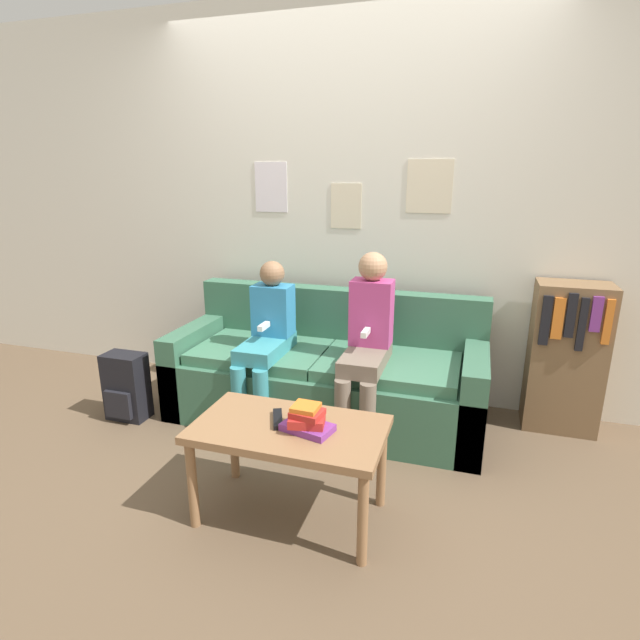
% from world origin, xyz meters
% --- Properties ---
extents(ground_plane, '(10.00, 10.00, 0.00)m').
position_xyz_m(ground_plane, '(0.00, 0.00, 0.00)').
color(ground_plane, brown).
extents(wall_back, '(8.00, 0.06, 2.60)m').
position_xyz_m(wall_back, '(0.00, 0.97, 1.30)').
color(wall_back, silver).
rests_on(wall_back, ground_plane).
extents(couch, '(1.95, 0.76, 0.79)m').
position_xyz_m(couch, '(0.00, 0.50, 0.27)').
color(couch, '#38664C').
rests_on(couch, ground_plane).
extents(coffee_table, '(0.85, 0.48, 0.46)m').
position_xyz_m(coffee_table, '(0.13, -0.51, 0.40)').
color(coffee_table, '#8E6642').
rests_on(coffee_table, ground_plane).
extents(person_left, '(0.24, 0.53, 1.01)m').
position_xyz_m(person_left, '(-0.33, 0.31, 0.56)').
color(person_left, teal).
rests_on(person_left, ground_plane).
extents(person_right, '(0.24, 0.53, 1.10)m').
position_xyz_m(person_right, '(0.30, 0.32, 0.61)').
color(person_right, '#756656').
rests_on(person_right, ground_plane).
extents(tv_remote, '(0.10, 0.17, 0.02)m').
position_xyz_m(tv_remote, '(0.07, -0.49, 0.47)').
color(tv_remote, black).
rests_on(tv_remote, coffee_table).
extents(book_stack, '(0.24, 0.18, 0.12)m').
position_xyz_m(book_stack, '(0.22, -0.53, 0.51)').
color(book_stack, '#7A3389').
rests_on(book_stack, coffee_table).
extents(bookshelf, '(0.42, 0.29, 0.91)m').
position_xyz_m(bookshelf, '(1.42, 0.78, 0.46)').
color(bookshelf, brown).
rests_on(bookshelf, ground_plane).
extents(backpack, '(0.26, 0.19, 0.43)m').
position_xyz_m(backpack, '(-1.21, 0.07, 0.21)').
color(backpack, black).
rests_on(backpack, ground_plane).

